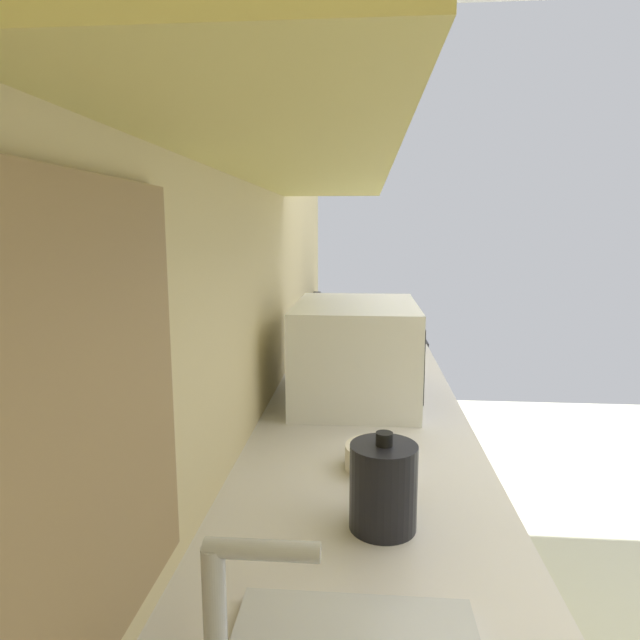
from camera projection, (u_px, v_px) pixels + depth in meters
name	position (u px, v px, depth m)	size (l,w,h in m)	color
wall_back	(242.00, 252.00, 1.61)	(3.81, 0.12, 2.74)	beige
upper_cabinets	(306.00, 7.00, 1.10)	(1.70, 0.35, 0.65)	#E8DC79
window_back_wall	(62.00, 448.00, 0.53)	(0.55, 0.02, 0.53)	#997A4C
oven_range	(364.00, 407.00, 3.03)	(0.63, 0.62, 1.07)	black
microwave	(356.00, 351.00, 1.77)	(0.53, 0.39, 0.31)	white
bowl	(379.00, 455.00, 1.26)	(0.16, 0.16, 0.06)	silver
kettle	(383.00, 486.00, 1.00)	(0.17, 0.12, 0.18)	black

